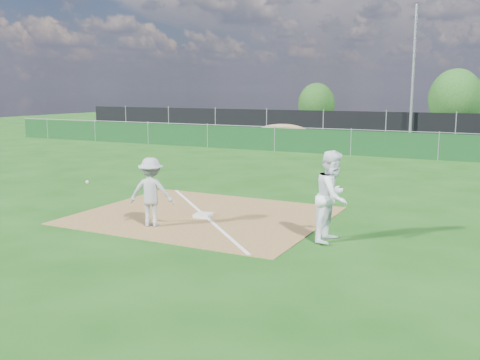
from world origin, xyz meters
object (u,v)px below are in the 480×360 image
Objects in this scene: tree_left at (316,104)px; tree_mid at (455,99)px; runner at (333,196)px; car_left at (337,124)px; car_right at (475,127)px; car_mid at (376,123)px; light_pole at (413,75)px; first_base at (203,215)px; play_at_first at (151,192)px.

tree_mid is (11.16, -0.63, 0.52)m from tree_left.
runner is 28.19m from car_left.
runner reaches higher than car_right.
light_pole is at bearing -126.45° from car_mid.
light_pole reaches higher than first_base.
tree_left is 0.79× the size of tree_mid.
car_left is 0.84× the size of car_right.
light_pole is at bearing -49.13° from tree_left.
car_right is (3.25, 5.74, -3.30)m from light_pole.
tree_mid is (-1.74, 4.80, 1.72)m from car_right.
car_right is (9.09, 1.14, 0.01)m from car_left.
car_left is 7.69m from tree_left.
runner is 33.03m from tree_mid.
tree_left is 11.19m from tree_mid.
first_base is 3.65m from runner.
tree_left is at bearing 50.33° from car_left.
play_at_first is at bearing -152.04° from car_left.
car_mid is 6.54m from car_right.
play_at_first is 35.19m from tree_left.
tree_left is (-7.63, 34.34, 1.08)m from play_at_first.
tree_mid is (4.79, 5.02, 1.66)m from car_mid.
light_pole reaches higher than runner.
play_at_first is 0.51× the size of car_right.
car_right is (1.17, 28.19, -0.26)m from runner.
car_left is 9.16m from car_right.
tree_mid reaches higher than car_mid.
car_right is at bearing 1.13° from runner.
play_at_first is at bearing -77.47° from tree_left.
runner is 28.49m from car_mid.
first_base is at bearing 83.96° from runner.
runner is (4.11, 0.72, 0.14)m from play_at_first.
tree_mid is at bearing -20.97° from car_mid.
light_pole is 22.27m from first_base.
first_base is 0.11× the size of tree_left.
car_right is 5.38m from tree_mid.
car_mid is at bearing 93.92° from first_base.
tree_left is (-6.37, 5.65, 1.14)m from car_mid.
light_pole is 7.19m from car_mid.
first_base is 0.08× the size of car_right.
car_left reaches higher than first_base.
light_pole is 19.95× the size of first_base.
car_right is at bearing 80.42° from first_base.
first_base is 32.62m from tree_mid.
car_left is 0.86× the size of tree_mid.
first_base is 0.09× the size of tree_mid.
car_left is at bearing -59.81° from tree_left.
tree_mid is at bearing 84.02° from play_at_first.
runner is 28.22m from car_right.
play_at_first is 0.66× the size of tree_left.
light_pole is 23.48m from play_at_first.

